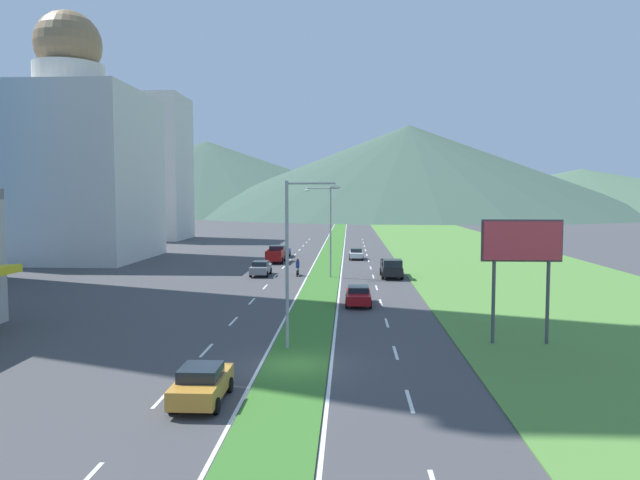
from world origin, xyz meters
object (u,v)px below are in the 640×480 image
object	(u,v)px
street_lamp_near	(293,253)
billboard_roadside	(522,249)
street_lamp_mid	(328,226)
pickup_truck_0	(392,268)
motorcycle_rider	(298,269)
car_1	(282,251)
pickup_truck_1	(276,254)
car_4	(358,295)
car_2	(202,384)
car_0	(261,268)
car_3	(356,254)

from	to	relation	value
street_lamp_near	billboard_roadside	distance (m)	12.74
street_lamp_mid	pickup_truck_0	xyz separation A→B (m)	(6.53, 0.07, -4.32)
motorcycle_rider	billboard_roadside	bearing A→B (deg)	-152.21
car_1	pickup_truck_1	bearing A→B (deg)	179.82
street_lamp_near	pickup_truck_0	xyz separation A→B (m)	(7.35, 28.94, -4.30)
car_4	motorcycle_rider	bearing A→B (deg)	-159.84
car_4	pickup_truck_0	world-z (taller)	pickup_truck_0
billboard_roadside	pickup_truck_0	size ratio (longest dim) A/B	1.30
billboard_roadside	car_2	distance (m)	19.19
motorcycle_rider	pickup_truck_1	bearing A→B (deg)	16.82
car_0	car_4	world-z (taller)	car_0
car_1	car_2	world-z (taller)	car_2
car_2	car_3	distance (m)	55.87
pickup_truck_0	car_1	bearing A→B (deg)	-146.54
car_1	pickup_truck_0	xyz separation A→B (m)	(13.53, -20.47, 0.24)
car_2	car_1	bearing A→B (deg)	3.23
billboard_roadside	car_2	xyz separation A→B (m)	(-15.54, -10.28, -4.59)
street_lamp_near	motorcycle_rider	bearing A→B (deg)	94.48
pickup_truck_1	motorcycle_rider	xyz separation A→B (m)	(3.84, -12.70, -0.24)
car_1	pickup_truck_1	xyz separation A→B (m)	(-0.02, -6.67, 0.24)
car_4	pickup_truck_1	distance (m)	30.95
street_lamp_near	car_2	distance (m)	10.21
car_2	pickup_truck_1	distance (m)	51.54
billboard_roadside	car_0	size ratio (longest dim) A/B	1.55
car_3	pickup_truck_0	xyz separation A→B (m)	(3.42, -17.82, 0.26)
billboard_roadside	motorcycle_rider	distance (m)	32.50
car_4	car_2	bearing A→B (deg)	-16.71
pickup_truck_1	car_3	bearing A→B (deg)	-68.37
pickup_truck_0	pickup_truck_1	size ratio (longest dim) A/B	1.00
car_0	car_3	size ratio (longest dim) A/B	1.11
street_lamp_mid	car_3	xyz separation A→B (m)	(3.12, 17.89, -4.58)
billboard_roadside	car_4	bearing A→B (deg)	126.92
pickup_truck_1	motorcycle_rider	distance (m)	13.27
car_4	pickup_truck_1	bearing A→B (deg)	-161.27
street_lamp_near	pickup_truck_1	world-z (taller)	street_lamp_near
billboard_roadside	car_1	world-z (taller)	billboard_roadside
street_lamp_near	car_2	world-z (taller)	street_lamp_near
car_1	motorcycle_rider	size ratio (longest dim) A/B	2.24
billboard_roadside	street_lamp_mid	bearing A→B (deg)	113.43
pickup_truck_0	car_3	bearing A→B (deg)	-169.14
street_lamp_near	street_lamp_mid	distance (m)	28.87
street_lamp_near	car_4	world-z (taller)	street_lamp_near
car_1	car_0	bearing A→B (deg)	179.78
billboard_roadside	car_3	xyz separation A→B (m)	(-8.71, 45.17, -4.65)
street_lamp_near	car_0	bearing A→B (deg)	101.78
car_2	car_4	xyz separation A→B (m)	(6.64, 22.12, -0.04)
pickup_truck_1	car_2	bearing A→B (deg)	-176.33
street_lamp_mid	car_2	world-z (taller)	street_lamp_mid
car_1	pickup_truck_1	size ratio (longest dim) A/B	0.83
street_lamp_near	car_1	size ratio (longest dim) A/B	2.05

